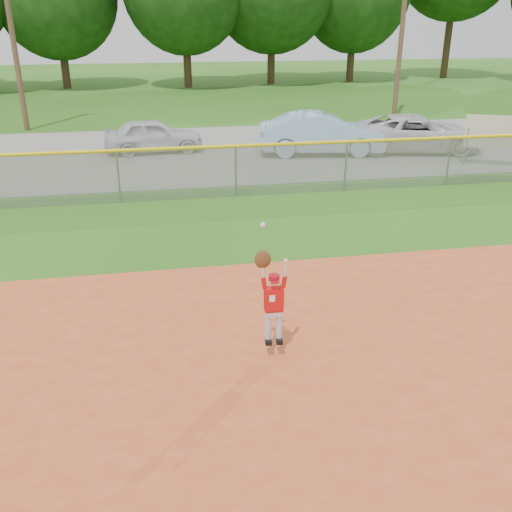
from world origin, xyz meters
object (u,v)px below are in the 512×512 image
Objects in this scene: car_blue at (321,134)px; car_white_b at (417,133)px; ballplayer at (272,298)px; car_white_a at (153,135)px; sponsor_sign at (495,134)px.

car_blue is 3.78m from car_white_b.
car_white_b is (3.77, -0.16, -0.08)m from car_blue.
car_white_b is 2.52× the size of ballplayer.
car_blue reaches higher than car_white_a.
ballplayer reaches higher than car_blue.
sponsor_sign reaches higher than car_blue.
car_blue is 2.53× the size of sponsor_sign.
car_white_a is 12.40m from sponsor_sign.
car_white_a is at bearing 159.09° from sponsor_sign.
sponsor_sign is at bearing -140.30° from car_white_b.
sponsor_sign is 14.41m from ballplayer.
car_white_b is at bearing 57.24° from ballplayer.
sponsor_sign reaches higher than car_white_a.
car_blue reaches higher than car_white_b.
car_white_a is 0.75× the size of car_white_b.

